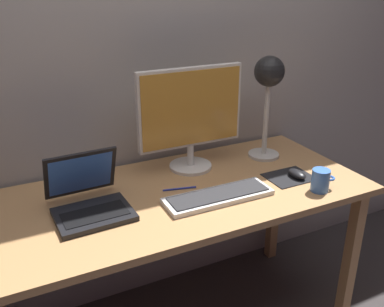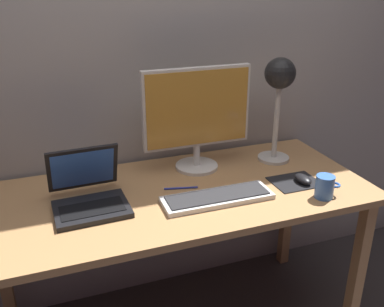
{
  "view_description": "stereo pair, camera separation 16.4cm",
  "coord_description": "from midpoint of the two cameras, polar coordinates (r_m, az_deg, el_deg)",
  "views": [
    {
      "loc": [
        -0.63,
        -1.41,
        1.56
      ],
      "look_at": [
        0.05,
        -0.05,
        0.92
      ],
      "focal_mm": 39.78,
      "sensor_mm": 36.0,
      "label": 1
    },
    {
      "loc": [
        -0.47,
        -1.48,
        1.56
      ],
      "look_at": [
        0.05,
        -0.05,
        0.92
      ],
      "focal_mm": 39.78,
      "sensor_mm": 36.0,
      "label": 2
    }
  ],
  "objects": [
    {
      "name": "keyboard_main",
      "position": [
        1.68,
        0.76,
        -5.79
      ],
      "size": [
        0.44,
        0.14,
        0.03
      ],
      "color": "silver",
      "rests_on": "desk"
    },
    {
      "name": "pen",
      "position": [
        1.76,
        -4.36,
        -4.79
      ],
      "size": [
        0.14,
        0.04,
        0.01
      ],
      "primitive_type": "cylinder",
      "rotation": [
        0.0,
        1.57,
        -0.23
      ],
      "color": "#2633A5",
      "rests_on": "desk"
    },
    {
      "name": "coffee_mug",
      "position": [
        1.79,
        14.39,
        -3.56
      ],
      "size": [
        0.11,
        0.07,
        0.09
      ],
      "color": "#3F72CC",
      "rests_on": "desk"
    },
    {
      "name": "monitor",
      "position": [
        1.86,
        -2.73,
        5.32
      ],
      "size": [
        0.49,
        0.19,
        0.46
      ],
      "color": "silver",
      "rests_on": "desk"
    },
    {
      "name": "mousepad",
      "position": [
        1.89,
        10.51,
        -3.18
      ],
      "size": [
        0.2,
        0.16,
        0.0
      ],
      "primitive_type": "cube",
      "color": "black",
      "rests_on": "desk"
    },
    {
      "name": "desk",
      "position": [
        1.79,
        -4.75,
        -7.46
      ],
      "size": [
        1.6,
        0.7,
        0.74
      ],
      "color": "tan",
      "rests_on": "ground"
    },
    {
      "name": "back_wall",
      "position": [
        1.94,
        -9.94,
        14.83
      ],
      "size": [
        4.8,
        0.06,
        2.6
      ],
      "primitive_type": "cube",
      "color": "#A8A099",
      "rests_on": "ground"
    },
    {
      "name": "laptop",
      "position": [
        1.66,
        -16.64,
        -5.37
      ],
      "size": [
        0.28,
        0.3,
        0.22
      ],
      "color": "black",
      "rests_on": "desk"
    },
    {
      "name": "desk_lamp",
      "position": [
        1.98,
        7.89,
        9.26
      ],
      "size": [
        0.15,
        0.15,
        0.49
      ],
      "color": "beige",
      "rests_on": "desk"
    },
    {
      "name": "mouse",
      "position": [
        1.88,
        11.53,
        -2.75
      ],
      "size": [
        0.06,
        0.1,
        0.03
      ],
      "primitive_type": "ellipsoid",
      "color": "black",
      "rests_on": "mousepad"
    }
  ]
}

